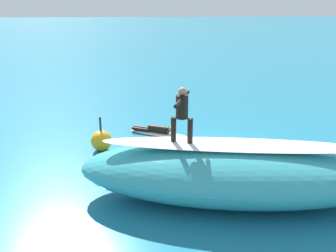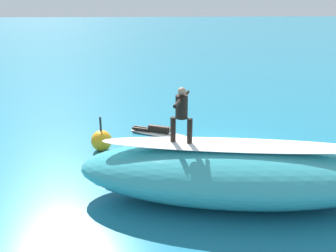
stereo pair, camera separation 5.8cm
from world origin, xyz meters
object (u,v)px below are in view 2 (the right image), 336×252
at_px(surfboard_paddling, 159,134).
at_px(surfer_paddling, 156,129).
at_px(surfboard_riding, 181,143).
at_px(buoy_marker, 102,140).
at_px(surfer_riding, 182,111).

height_order(surfboard_paddling, surfer_paddling, surfer_paddling).
xyz_separation_m(surfboard_riding, surfer_paddling, (0.62, -4.88, -1.37)).
height_order(surfer_paddling, buoy_marker, buoy_marker).
relative_size(surfboard_riding, buoy_marker, 1.79).
height_order(surfboard_riding, surfboard_paddling, surfboard_riding).
height_order(surfer_riding, surfboard_paddling, surfer_riding).
xyz_separation_m(surfboard_riding, buoy_marker, (2.56, -3.36, -1.22)).
relative_size(surfboard_paddling, buoy_marker, 1.95).
bearing_deg(surfboard_paddling, surfer_paddling, 180.00).
xyz_separation_m(surfer_paddling, buoy_marker, (1.94, 1.52, 0.16)).
height_order(surfboard_paddling, buoy_marker, buoy_marker).
height_order(surfboard_riding, surfer_riding, surfer_riding).
bearing_deg(surfboard_paddling, surfboard_riding, -60.64).
height_order(surfboard_riding, buoy_marker, surfboard_riding).
distance_m(surfboard_riding, surfer_riding, 0.91).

